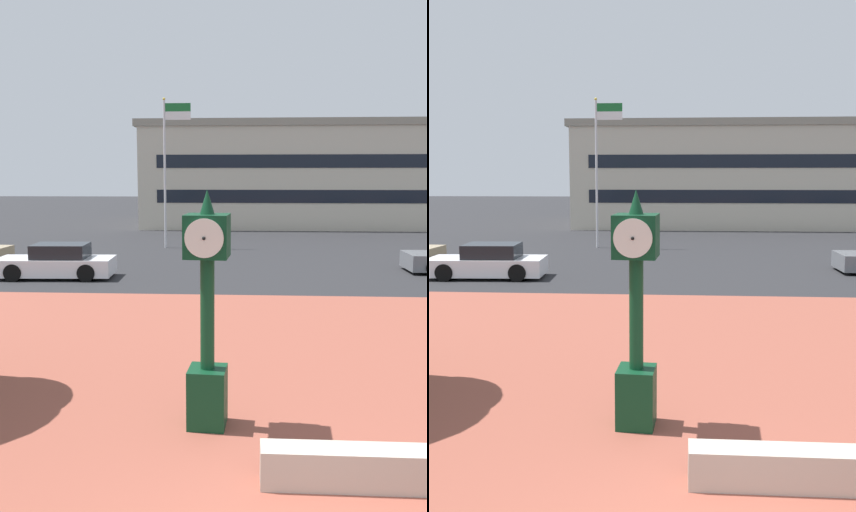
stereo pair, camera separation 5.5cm
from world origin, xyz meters
TOP-DOWN VIEW (x-y plane):
  - plaza_brick_paving at (0.00, 4.47)m, footprint 44.00×16.94m
  - planter_wall at (1.00, 1.83)m, footprint 3.20×0.40m
  - street_clock at (-1.36, 3.44)m, footprint 0.67×0.75m
  - car_street_near at (-7.87, 15.63)m, footprint 4.35×1.96m
  - flagpole_primary at (-4.98, 24.76)m, footprint 1.44×0.14m
  - civic_building at (5.03, 40.68)m, footprint 27.45×13.15m

SIDE VIEW (x-z plane):
  - plaza_brick_paving at x=0.00m, z-range 0.00..0.01m
  - planter_wall at x=1.00m, z-range 0.00..0.50m
  - car_street_near at x=-7.87m, z-range -0.07..1.21m
  - street_clock at x=-1.36m, z-range -0.09..3.50m
  - civic_building at x=5.03m, z-range 0.01..7.69m
  - flagpole_primary at x=-4.98m, z-range 0.63..8.40m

